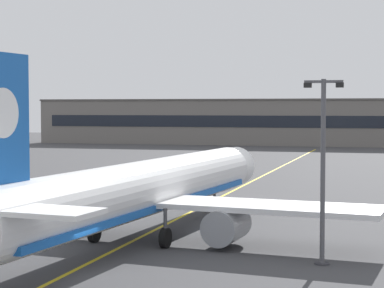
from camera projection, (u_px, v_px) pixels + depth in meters
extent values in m
plane|color=#3D3D3F|center=(76.00, 276.00, 37.95)|extent=(400.00, 400.00, 0.00)
cube|color=yellow|center=(208.00, 203.00, 66.91)|extent=(4.64, 179.95, 0.01)
cylinder|color=white|center=(142.00, 189.00, 48.27)|extent=(8.05, 36.20, 3.80)
cone|color=white|center=(232.00, 167.00, 66.19)|extent=(3.89, 3.01, 3.61)
cube|color=blue|center=(142.00, 204.00, 48.33)|extent=(7.64, 33.33, 0.44)
cube|color=black|center=(225.00, 161.00, 64.39)|extent=(2.96, 1.43, 0.60)
cube|color=white|center=(146.00, 200.00, 48.88)|extent=(32.34, 8.57, 0.36)
cylinder|color=gray|center=(61.00, 215.00, 50.30)|extent=(2.71, 3.85, 2.30)
cylinder|color=black|center=(75.00, 211.00, 52.01)|extent=(1.96, 0.41, 1.95)
cylinder|color=gray|center=(226.00, 226.00, 45.72)|extent=(2.71, 3.85, 2.30)
cylinder|color=black|center=(235.00, 221.00, 47.44)|extent=(1.96, 0.41, 1.95)
cylinder|color=white|center=(0.00, 113.00, 33.62)|extent=(0.72, 2.44, 2.40)
cylinder|color=#4C4C51|center=(215.00, 194.00, 61.84)|extent=(0.24, 0.24, 1.60)
cylinder|color=black|center=(214.00, 206.00, 61.89)|extent=(0.50, 0.94, 0.90)
cylinder|color=#4C4C51|center=(94.00, 216.00, 47.47)|extent=(0.24, 0.24, 1.60)
cylinder|color=black|center=(94.00, 233.00, 47.52)|extent=(0.55, 1.34, 1.30)
cylinder|color=#4C4C51|center=(165.00, 221.00, 45.55)|extent=(0.24, 0.24, 1.60)
cylinder|color=black|center=(165.00, 238.00, 45.61)|extent=(0.55, 1.34, 1.30)
cylinder|color=#515156|center=(323.00, 172.00, 40.63)|extent=(0.28, 0.28, 10.65)
cylinder|color=#333338|center=(322.00, 263.00, 40.90)|extent=(0.90, 0.90, 0.10)
cube|color=#515156|center=(324.00, 82.00, 40.36)|extent=(2.20, 0.16, 0.16)
cube|color=black|center=(308.00, 85.00, 40.60)|extent=(0.44, 0.36, 0.28)
cube|color=black|center=(340.00, 85.00, 40.14)|extent=(0.44, 0.36, 0.28)
cone|color=orange|center=(217.00, 206.00, 63.07)|extent=(0.36, 0.36, 0.55)
cylinder|color=white|center=(217.00, 206.00, 63.07)|extent=(0.23, 0.23, 0.07)
cube|color=orange|center=(217.00, 209.00, 63.09)|extent=(0.44, 0.44, 0.03)
cube|color=slate|center=(356.00, 123.00, 167.11)|extent=(156.76, 12.00, 10.74)
cube|color=black|center=(355.00, 122.00, 161.25)|extent=(150.49, 0.12, 2.80)
cube|color=#4E4A47|center=(356.00, 100.00, 166.83)|extent=(157.16, 12.40, 0.40)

